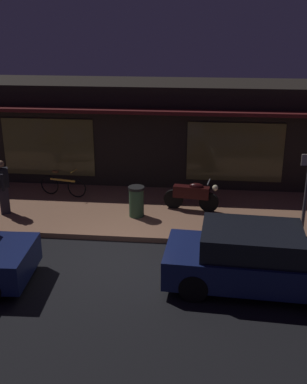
{
  "coord_description": "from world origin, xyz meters",
  "views": [
    {
      "loc": [
        2.04,
        -10.48,
        5.8
      ],
      "look_at": [
        0.73,
        2.4,
        0.95
      ],
      "focal_mm": 44.28,
      "sensor_mm": 36.0,
      "label": 1
    }
  ],
  "objects_px": {
    "motorcycle": "(192,195)",
    "bicycle_parked": "(63,185)",
    "person_photographer": "(3,186)",
    "parked_car_far": "(255,259)",
    "sign_post": "(307,189)",
    "trash_bin": "(136,201)"
  },
  "relations": [
    {
      "from": "motorcycle",
      "to": "bicycle_parked",
      "type": "bearing_deg",
      "value": 169.65
    },
    {
      "from": "person_photographer",
      "to": "parked_car_far",
      "type": "bearing_deg",
      "value": -24.1
    },
    {
      "from": "sign_post",
      "to": "parked_car_far",
      "type": "xyz_separation_m",
      "value": [
        -1.52,
        -2.51,
        -0.81
      ]
    },
    {
      "from": "bicycle_parked",
      "to": "person_photographer",
      "type": "relative_size",
      "value": 0.98
    },
    {
      "from": "bicycle_parked",
      "to": "parked_car_far",
      "type": "xyz_separation_m",
      "value": [
        5.8,
        -4.82,
        0.2
      ]
    },
    {
      "from": "motorcycle",
      "to": "person_photographer",
      "type": "bearing_deg",
      "value": -171.38
    },
    {
      "from": "person_photographer",
      "to": "parked_car_far",
      "type": "xyz_separation_m",
      "value": [
        7.13,
        -3.19,
        -0.32
      ]
    },
    {
      "from": "person_photographer",
      "to": "parked_car_far",
      "type": "distance_m",
      "value": 7.81
    },
    {
      "from": "sign_post",
      "to": "parked_car_far",
      "type": "bearing_deg",
      "value": -121.14
    },
    {
      "from": "trash_bin",
      "to": "bicycle_parked",
      "type": "bearing_deg",
      "value": 151.53
    },
    {
      "from": "motorcycle",
      "to": "parked_car_far",
      "type": "xyz_separation_m",
      "value": [
        1.5,
        -4.04,
        0.06
      ]
    },
    {
      "from": "motorcycle",
      "to": "trash_bin",
      "type": "bearing_deg",
      "value": -158.15
    },
    {
      "from": "sign_post",
      "to": "trash_bin",
      "type": "distance_m",
      "value": 4.82
    },
    {
      "from": "motorcycle",
      "to": "parked_car_far",
      "type": "height_order",
      "value": "parked_car_far"
    },
    {
      "from": "bicycle_parked",
      "to": "motorcycle",
      "type": "bearing_deg",
      "value": -10.35
    },
    {
      "from": "person_photographer",
      "to": "parked_car_far",
      "type": "height_order",
      "value": "person_photographer"
    },
    {
      "from": "bicycle_parked",
      "to": "person_photographer",
      "type": "xyz_separation_m",
      "value": [
        -1.33,
        -1.64,
        0.52
      ]
    },
    {
      "from": "parked_car_far",
      "to": "motorcycle",
      "type": "bearing_deg",
      "value": 110.42
    },
    {
      "from": "trash_bin",
      "to": "person_photographer",
      "type": "bearing_deg",
      "value": -177.19
    },
    {
      "from": "bicycle_parked",
      "to": "trash_bin",
      "type": "height_order",
      "value": "trash_bin"
    },
    {
      "from": "person_photographer",
      "to": "sign_post",
      "type": "height_order",
      "value": "sign_post"
    },
    {
      "from": "motorcycle",
      "to": "sign_post",
      "type": "relative_size",
      "value": 0.71
    }
  ]
}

